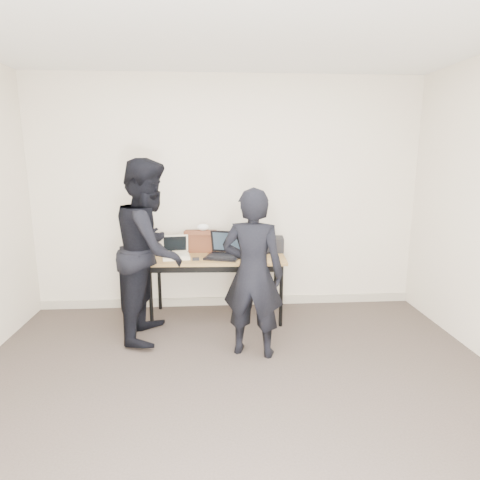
{
  "coord_description": "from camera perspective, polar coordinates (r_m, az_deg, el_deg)",
  "views": [
    {
      "loc": [
        -0.17,
        -2.44,
        1.81
      ],
      "look_at": [
        0.1,
        1.6,
        0.95
      ],
      "focal_mm": 30.0,
      "sensor_mm": 36.0,
      "label": 1
    }
  ],
  "objects": [
    {
      "name": "person_typist",
      "position": [
        3.6,
        1.83,
        -4.78
      ],
      "size": [
        0.64,
        0.52,
        1.54
      ],
      "primitive_type": "imported",
      "rotation": [
        0.0,
        0.0,
        2.85
      ],
      "color": "black",
      "rests_on": "ground"
    },
    {
      "name": "leather_satchel",
      "position": [
        4.62,
        -5.63,
        -0.1
      ],
      "size": [
        0.37,
        0.21,
        0.25
      ],
      "rotation": [
        0.0,
        0.0,
        -0.09
      ],
      "color": "#582B17",
      "rests_on": "desk"
    },
    {
      "name": "cables",
      "position": [
        4.45,
        -2.86,
        -2.14
      ],
      "size": [
        1.16,
        0.42,
        0.01
      ],
      "rotation": [
        0.0,
        0.0,
        -0.02
      ],
      "color": "black",
      "rests_on": "desk"
    },
    {
      "name": "laptop_beige",
      "position": [
        4.4,
        -9.12,
        -1.88
      ],
      "size": [
        0.32,
        0.32,
        0.23
      ],
      "rotation": [
        0.0,
        0.0,
        0.14
      ],
      "color": "beige",
      "rests_on": "desk"
    },
    {
      "name": "desk",
      "position": [
        4.44,
        -3.35,
        -3.03
      ],
      "size": [
        1.52,
        0.71,
        0.72
      ],
      "rotation": [
        0.0,
        0.0,
        -0.04
      ],
      "color": "olive",
      "rests_on": "ground"
    },
    {
      "name": "baseboard",
      "position": [
        4.99,
        -1.65,
        -8.65
      ],
      "size": [
        4.5,
        0.03,
        0.1
      ],
      "primitive_type": "cube",
      "color": "#AFA691",
      "rests_on": "ground"
    },
    {
      "name": "person_observer",
      "position": [
        4.06,
        -12.66,
        -1.35
      ],
      "size": [
        0.74,
        0.92,
        1.79
      ],
      "primitive_type": "imported",
      "rotation": [
        0.0,
        0.0,
        1.49
      ],
      "color": "black",
      "rests_on": "ground"
    },
    {
      "name": "laptop_right",
      "position": [
        4.6,
        1.87,
        -0.95
      ],
      "size": [
        0.49,
        0.48,
        0.26
      ],
      "rotation": [
        0.0,
        0.0,
        0.57
      ],
      "color": "black",
      "rests_on": "desk"
    },
    {
      "name": "room",
      "position": [
        2.48,
        0.17,
        1.32
      ],
      "size": [
        4.6,
        4.6,
        2.8
      ],
      "color": "#433933",
      "rests_on": "ground"
    },
    {
      "name": "laptop_center",
      "position": [
        4.37,
        -2.27,
        -1.62
      ],
      "size": [
        0.44,
        0.43,
        0.28
      ],
      "rotation": [
        0.0,
        0.0,
        -0.31
      ],
      "color": "black",
      "rests_on": "desk"
    },
    {
      "name": "equipment_box",
      "position": [
        4.64,
        4.41,
        -0.6
      ],
      "size": [
        0.3,
        0.26,
        0.16
      ],
      "primitive_type": "cube",
      "rotation": [
        0.0,
        0.0,
        -0.09
      ],
      "color": "black",
      "rests_on": "desk"
    },
    {
      "name": "power_brick",
      "position": [
        4.26,
        -6.3,
        -2.71
      ],
      "size": [
        0.07,
        0.05,
        0.03
      ],
      "primitive_type": "cube",
      "rotation": [
        0.0,
        0.0,
        0.03
      ],
      "color": "black",
      "rests_on": "desk"
    },
    {
      "name": "tissue",
      "position": [
        4.59,
        -5.3,
        1.83
      ],
      "size": [
        0.13,
        0.1,
        0.08
      ],
      "primitive_type": "ellipsoid",
      "rotation": [
        0.0,
        0.0,
        -0.03
      ],
      "color": "white",
      "rests_on": "leather_satchel"
    }
  ]
}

